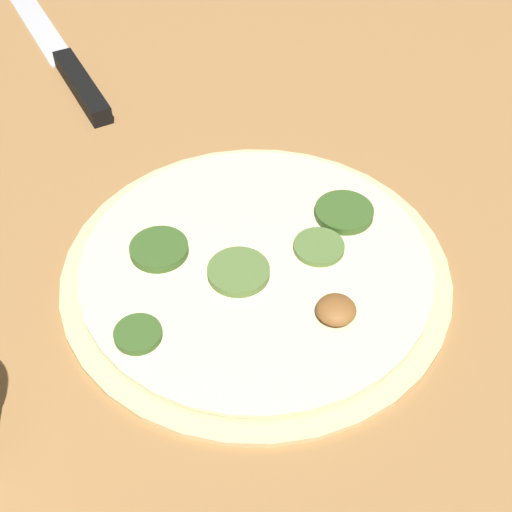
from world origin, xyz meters
TOP-DOWN VIEW (x-y plane):
  - ground_plane at (0.00, 0.00)m, footprint 3.00×3.00m
  - pizza at (-0.00, -0.00)m, footprint 0.31×0.31m
  - knife at (0.33, 0.12)m, footprint 0.32×0.10m

SIDE VIEW (x-z plane):
  - ground_plane at x=0.00m, z-range 0.00..0.00m
  - pizza at x=0.00m, z-range -0.01..0.02m
  - knife at x=0.33m, z-range 0.00..0.02m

